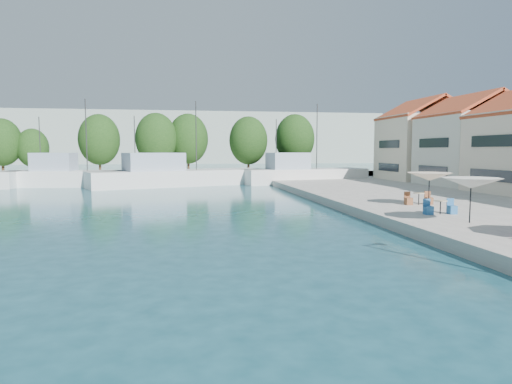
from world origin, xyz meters
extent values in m
cube|color=gray|center=(-8.00, 67.00, 0.30)|extent=(90.00, 16.00, 0.60)
cube|color=#95A397|center=(-30.00, 160.00, 8.00)|extent=(180.00, 40.00, 16.00)
cube|color=#95A397|center=(40.00, 180.00, 6.00)|extent=(140.00, 40.00, 12.00)
cube|color=beige|center=(24.00, 42.00, 4.10)|extent=(8.00, 8.50, 7.00)
pyramid|color=#A93A25|center=(24.00, 42.00, 9.40)|extent=(8.40, 8.80, 1.80)
cube|color=beige|center=(24.00, 51.00, 4.35)|extent=(8.60, 8.50, 7.50)
pyramid|color=#A93A25|center=(24.00, 51.00, 9.90)|extent=(9.00, 8.80, 1.80)
cube|color=silver|center=(-16.29, 54.62, 0.70)|extent=(15.03, 5.62, 2.20)
cube|color=#93A3B6|center=(-18.47, 54.89, 2.80)|extent=(4.73, 3.46, 2.00)
cylinder|color=#2D2D2D|center=(-14.83, 54.44, 5.80)|extent=(0.12, 0.12, 8.00)
cylinder|color=#2D2D2D|center=(-19.92, 55.08, 4.80)|extent=(0.10, 0.10, 6.00)
cube|color=silver|center=(-4.54, 54.17, 0.70)|extent=(21.20, 12.10, 2.20)
cube|color=#93A3B6|center=(-7.44, 53.11, 2.80)|extent=(7.22, 5.99, 2.00)
cylinder|color=#2D2D2D|center=(-2.60, 54.87, 5.80)|extent=(0.12, 0.12, 8.00)
cylinder|color=#2D2D2D|center=(-9.38, 52.40, 4.80)|extent=(0.10, 0.10, 6.00)
cube|color=silver|center=(10.76, 55.24, 0.70)|extent=(16.16, 7.01, 2.20)
cube|color=#93A3B6|center=(8.46, 54.79, 2.80)|extent=(5.22, 3.98, 2.00)
cylinder|color=#2D2D2D|center=(12.30, 55.54, 5.80)|extent=(0.12, 0.12, 8.00)
cylinder|color=#2D2D2D|center=(6.92, 54.49, 4.80)|extent=(0.10, 0.10, 6.00)
cylinder|color=#3F2B19|center=(-29.34, 70.44, 2.38)|extent=(0.36, 0.36, 3.56)
ellipsoid|color=black|center=(-29.34, 70.44, 5.23)|extent=(5.41, 5.41, 6.76)
cylinder|color=#3F2B19|center=(-25.52, 71.20, 2.07)|extent=(0.36, 0.36, 2.95)
ellipsoid|color=black|center=(-25.52, 71.20, 4.43)|extent=(4.48, 4.48, 5.60)
cylinder|color=#3F2B19|center=(-16.00, 69.77, 2.54)|extent=(0.36, 0.36, 3.87)
ellipsoid|color=black|center=(-16.00, 69.77, 5.63)|extent=(5.88, 5.88, 7.35)
cylinder|color=#3F2B19|center=(-7.95, 69.96, 2.60)|extent=(0.36, 0.36, 4.01)
ellipsoid|color=black|center=(-7.95, 69.96, 5.81)|extent=(6.09, 6.09, 7.61)
cylinder|color=#3F2B19|center=(-3.24, 71.75, 2.62)|extent=(0.36, 0.36, 4.04)
ellipsoid|color=black|center=(-3.24, 71.75, 5.86)|extent=(6.15, 6.15, 7.68)
cylinder|color=#3F2B19|center=(5.71, 69.01, 2.51)|extent=(0.36, 0.36, 3.81)
ellipsoid|color=black|center=(5.71, 69.01, 5.55)|extent=(5.79, 5.79, 7.24)
cylinder|color=#3F2B19|center=(13.42, 70.99, 2.64)|extent=(0.36, 0.36, 4.08)
ellipsoid|color=black|center=(13.42, 70.99, 5.90)|extent=(6.20, 6.20, 7.74)
cylinder|color=black|center=(9.12, 20.27, 1.68)|extent=(0.06, 0.06, 2.16)
cone|color=silver|center=(9.12, 20.27, 2.51)|extent=(2.83, 2.83, 0.50)
cylinder|color=black|center=(10.88, 26.95, 1.64)|extent=(0.06, 0.06, 2.08)
cone|color=beige|center=(10.88, 26.95, 2.43)|extent=(2.82, 2.82, 0.50)
cylinder|color=black|center=(9.40, 23.22, 0.97)|extent=(0.06, 0.06, 0.74)
cylinder|color=#BEB28B|center=(9.40, 23.22, 1.34)|extent=(0.70, 0.70, 0.04)
cube|color=#255D95|center=(10.10, 23.22, 0.83)|extent=(0.42, 0.42, 0.46)
cube|color=#255D95|center=(8.70, 23.22, 0.83)|extent=(0.42, 0.42, 0.46)
cylinder|color=black|center=(10.52, 27.52, 0.97)|extent=(0.06, 0.06, 0.74)
cylinder|color=#BEB28B|center=(10.52, 27.52, 1.34)|extent=(0.70, 0.70, 0.04)
cube|color=brown|center=(11.22, 27.52, 0.83)|extent=(0.42, 0.42, 0.46)
cube|color=brown|center=(9.82, 27.52, 0.83)|extent=(0.42, 0.42, 0.46)
camera|label=1|loc=(-4.51, 0.66, 4.05)|focal=32.00mm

